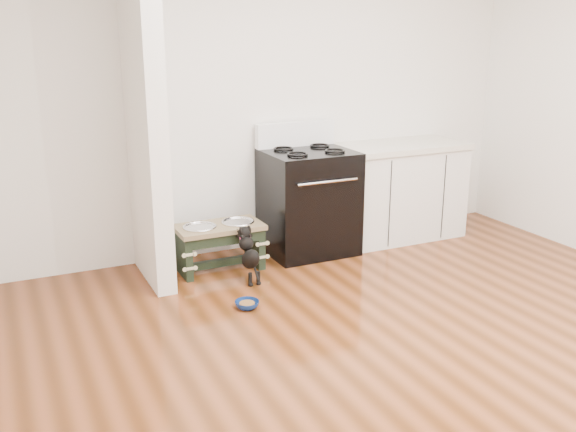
% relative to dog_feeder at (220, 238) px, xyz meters
% --- Properties ---
extents(ground, '(5.00, 5.00, 0.00)m').
position_rel_dog_feeder_xyz_m(ground, '(0.63, -2.05, -0.28)').
color(ground, '#49240D').
rests_on(ground, ground).
extents(room_shell, '(5.00, 5.00, 5.00)m').
position_rel_dog_feeder_xyz_m(room_shell, '(0.63, -2.05, 1.34)').
color(room_shell, silver).
rests_on(room_shell, ground).
extents(partition_wall, '(0.15, 0.80, 2.70)m').
position_rel_dog_feeder_xyz_m(partition_wall, '(-0.55, 0.05, 1.07)').
color(partition_wall, silver).
rests_on(partition_wall, ground).
extents(oven_range, '(0.76, 0.69, 1.14)m').
position_rel_dog_feeder_xyz_m(oven_range, '(0.88, 0.11, 0.20)').
color(oven_range, black).
rests_on(oven_range, ground).
extents(cabinet_run, '(1.24, 0.64, 0.91)m').
position_rel_dog_feeder_xyz_m(cabinet_run, '(1.86, 0.13, 0.17)').
color(cabinet_run, silver).
rests_on(cabinet_run, ground).
extents(dog_feeder, '(0.71, 0.38, 0.41)m').
position_rel_dog_feeder_xyz_m(dog_feeder, '(0.00, 0.00, 0.00)').
color(dog_feeder, black).
rests_on(dog_feeder, ground).
extents(puppy, '(0.13, 0.37, 0.44)m').
position_rel_dog_feeder_xyz_m(puppy, '(0.13, -0.33, -0.04)').
color(puppy, black).
rests_on(puppy, ground).
extents(floor_bowl, '(0.23, 0.23, 0.06)m').
position_rel_dog_feeder_xyz_m(floor_bowl, '(-0.09, -0.82, -0.25)').
color(floor_bowl, navy).
rests_on(floor_bowl, ground).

